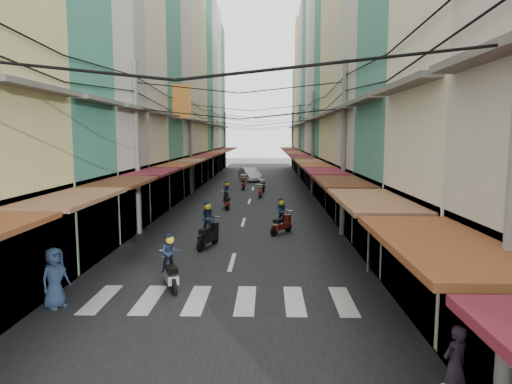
% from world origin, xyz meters
% --- Properties ---
extents(ground, '(160.00, 160.00, 0.00)m').
position_xyz_m(ground, '(0.00, 0.00, 0.00)').
color(ground, slate).
rests_on(ground, ground).
extents(road, '(10.00, 80.00, 0.02)m').
position_xyz_m(road, '(0.00, 20.00, 0.01)').
color(road, black).
rests_on(road, ground).
extents(sidewalk_left, '(3.00, 80.00, 0.06)m').
position_xyz_m(sidewalk_left, '(-6.50, 20.00, 0.03)').
color(sidewalk_left, gray).
rests_on(sidewalk_left, ground).
extents(sidewalk_right, '(3.00, 80.00, 0.06)m').
position_xyz_m(sidewalk_right, '(6.50, 20.00, 0.03)').
color(sidewalk_right, gray).
rests_on(sidewalk_right, ground).
extents(crosswalk, '(7.55, 2.40, 0.01)m').
position_xyz_m(crosswalk, '(-0.00, -6.00, 0.03)').
color(crosswalk, silver).
rests_on(crosswalk, ground).
extents(building_row_left, '(7.80, 67.67, 23.70)m').
position_xyz_m(building_row_left, '(-7.92, 16.56, 9.78)').
color(building_row_left, beige).
rests_on(building_row_left, ground).
extents(building_row_right, '(7.80, 68.98, 22.59)m').
position_xyz_m(building_row_right, '(7.92, 16.45, 9.41)').
color(building_row_right, '#3D8670').
rests_on(building_row_right, ground).
extents(utility_poles, '(10.20, 66.13, 8.20)m').
position_xyz_m(utility_poles, '(0.00, 15.01, 6.59)').
color(utility_poles, slate).
rests_on(utility_poles, ground).
extents(white_car, '(5.27, 3.39, 1.74)m').
position_xyz_m(white_car, '(-0.54, 29.14, 0.00)').
color(white_car, silver).
rests_on(white_car, ground).
extents(bicycle, '(1.80, 1.27, 1.16)m').
position_xyz_m(bicycle, '(5.95, 2.80, 0.00)').
color(bicycle, black).
rests_on(bicycle, ground).
extents(moving_scooters, '(4.16, 28.43, 1.97)m').
position_xyz_m(moving_scooters, '(-0.41, 6.93, 0.54)').
color(moving_scooters, black).
rests_on(moving_scooters, ground).
extents(parked_scooters, '(13.46, 13.59, 0.97)m').
position_xyz_m(parked_scooters, '(4.74, -4.10, 0.46)').
color(parked_scooters, black).
rests_on(parked_scooters, ground).
extents(pedestrians, '(12.70, 26.77, 2.22)m').
position_xyz_m(pedestrians, '(-4.98, 2.28, 1.06)').
color(pedestrians, '#281F29').
rests_on(pedestrians, ground).
extents(market_umbrella, '(2.15, 2.15, 2.27)m').
position_xyz_m(market_umbrella, '(5.56, -7.42, 2.00)').
color(market_umbrella, '#B2B2B7').
rests_on(market_umbrella, ground).
extents(traffic_sign, '(0.10, 0.66, 3.03)m').
position_xyz_m(traffic_sign, '(4.78, -3.16, 2.22)').
color(traffic_sign, slate).
rests_on(traffic_sign, ground).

